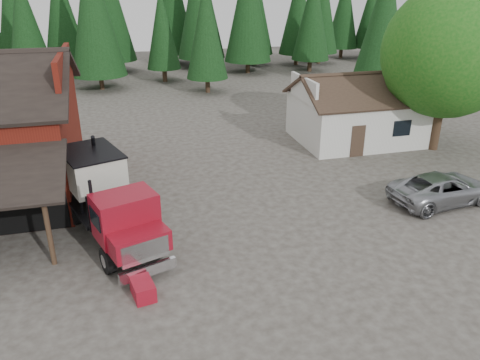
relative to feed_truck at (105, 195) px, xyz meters
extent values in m
plane|color=#3E3931|center=(3.50, -4.03, -1.82)|extent=(120.00, 120.00, 0.00)
cube|color=#611810|center=(-1.50, 5.97, 4.18)|extent=(0.25, 7.00, 2.00)
cylinder|color=#382619|center=(-2.10, -1.93, -0.42)|extent=(0.20, 0.20, 2.80)
cube|color=silver|center=(16.50, 8.97, -0.32)|extent=(8.00, 6.00, 3.00)
cube|color=#38281E|center=(16.50, 7.47, 1.93)|extent=(8.60, 3.42, 1.80)
cube|color=#38281E|center=(16.50, 10.47, 1.93)|extent=(8.60, 3.42, 1.80)
cube|color=silver|center=(12.50, 8.97, 1.93)|extent=(0.20, 4.20, 1.50)
cube|color=silver|center=(20.50, 8.97, 1.93)|extent=(0.20, 4.20, 1.50)
cube|color=#38281E|center=(15.00, 5.95, -0.82)|extent=(0.90, 0.06, 2.00)
cube|color=black|center=(18.00, 5.95, -0.22)|extent=(1.20, 0.06, 1.00)
cylinder|color=#382619|center=(20.50, 5.97, -0.22)|extent=(0.60, 0.60, 3.20)
sphere|color=#155814|center=(20.50, 5.97, 4.38)|extent=(8.00, 8.00, 8.00)
sphere|color=#155814|center=(19.30, 6.77, 3.18)|extent=(4.40, 4.40, 4.40)
sphere|color=#155814|center=(21.50, 5.17, 3.48)|extent=(4.80, 4.80, 4.80)
cylinder|color=#382619|center=(9.50, 25.97, -1.02)|extent=(0.44, 0.44, 1.60)
cone|color=black|center=(9.50, 25.97, 4.08)|extent=(3.96, 3.96, 9.00)
cylinder|color=#382619|center=(25.50, 21.97, -1.02)|extent=(0.44, 0.44, 1.60)
cone|color=black|center=(25.50, 21.97, 5.08)|extent=(4.84, 4.84, 11.00)
cylinder|color=#382619|center=(-0.50, 29.97, -1.02)|extent=(0.44, 0.44, 1.60)
cone|color=black|center=(-0.50, 29.97, 5.58)|extent=(5.28, 5.28, 12.00)
cylinder|color=black|center=(-0.04, -3.03, -1.30)|extent=(0.64, 1.09, 1.04)
cylinder|color=black|center=(1.85, -2.40, -1.30)|extent=(0.64, 1.09, 1.04)
cylinder|color=black|center=(-1.48, 1.27, -1.30)|extent=(0.64, 1.09, 1.04)
cylinder|color=black|center=(0.40, 1.90, -1.30)|extent=(0.64, 1.09, 1.04)
cylinder|color=black|center=(-1.90, 2.52, -1.30)|extent=(0.64, 1.09, 1.04)
cylinder|color=black|center=(-0.02, 3.16, -1.30)|extent=(0.64, 1.09, 1.04)
cube|color=black|center=(-0.06, 0.15, -0.93)|extent=(3.57, 8.04, 0.38)
cube|color=silver|center=(1.37, -4.10, -1.30)|extent=(2.12, 0.85, 0.43)
cube|color=silver|center=(1.34, -4.02, -0.55)|extent=(1.73, 0.66, 0.85)
cube|color=maroon|center=(1.16, -3.48, -0.41)|extent=(2.41, 1.84, 0.80)
cube|color=maroon|center=(0.77, -2.31, 0.11)|extent=(2.66, 2.25, 1.75)
cube|color=black|center=(1.01, -3.03, 0.40)|extent=(1.91, 0.70, 0.85)
cylinder|color=black|center=(-0.40, -1.81, 0.63)|extent=(0.17, 0.17, 1.70)
cube|color=black|center=(0.47, -1.42, 0.07)|extent=(2.23, 0.84, 1.51)
cube|color=black|center=(-0.48, 1.41, -0.67)|extent=(4.03, 5.96, 0.15)
cube|color=beige|center=(-0.48, 1.41, 0.73)|extent=(3.05, 3.65, 1.51)
cone|color=beige|center=(-0.48, 1.41, -0.22)|extent=(2.63, 2.63, 0.66)
cube|color=black|center=(-0.48, 1.41, 1.50)|extent=(3.17, 3.77, 0.08)
cylinder|color=black|center=(-0.36, 2.84, 0.63)|extent=(0.30, 2.10, 2.89)
cube|color=maroon|center=(-1.74, 3.38, -0.41)|extent=(0.78, 0.90, 0.43)
cylinder|color=silver|center=(1.60, -1.38, -1.02)|extent=(0.80, 1.06, 0.53)
imported|color=#9D9FA4|center=(15.94, -1.03, -1.08)|extent=(5.63, 3.09, 1.50)
cube|color=maroon|center=(1.12, -4.88, -1.52)|extent=(0.89, 1.21, 0.60)
camera|label=1|loc=(0.96, -18.71, 8.42)|focal=35.00mm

